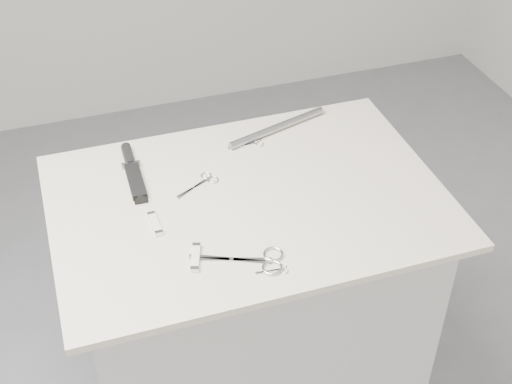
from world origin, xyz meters
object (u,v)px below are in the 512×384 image
object	(u,v)px
sheathed_knife	(132,169)
pocket_knife_a	(155,224)
embroidery_scissors_a	(203,182)
metal_rail	(277,127)
pocket_knife_b	(196,257)
plinth	(249,320)
large_shears	(258,260)
embroidery_scissors_b	(251,144)
tiny_scissors	(276,270)

from	to	relation	value
sheathed_knife	pocket_knife_a	world-z (taller)	sheathed_knife
embroidery_scissors_a	metal_rail	distance (m)	0.32
pocket_knife_b	sheathed_knife	bearing A→B (deg)	29.52
sheathed_knife	plinth	bearing A→B (deg)	-126.80
sheathed_knife	pocket_knife_b	bearing A→B (deg)	-167.39
large_shears	embroidery_scissors_a	world-z (taller)	large_shears
embroidery_scissors_b	tiny_scissors	distance (m)	0.50
embroidery_scissors_b	pocket_knife_a	distance (m)	0.42
plinth	pocket_knife_b	world-z (taller)	pocket_knife_b
large_shears	pocket_knife_b	size ratio (longest dim) A/B	2.35
plinth	tiny_scissors	bearing A→B (deg)	-93.99
sheathed_knife	pocket_knife_a	size ratio (longest dim) A/B	2.79
large_shears	tiny_scissors	bearing A→B (deg)	-32.12
pocket_knife_a	pocket_knife_b	bearing A→B (deg)	-158.86
embroidery_scissors_a	sheathed_knife	xyz separation A→B (m)	(-0.17, 0.10, 0.01)
pocket_knife_a	metal_rail	world-z (taller)	metal_rail
large_shears	embroidery_scissors_b	bearing A→B (deg)	96.23
tiny_scissors	plinth	bearing A→B (deg)	91.81
embroidery_scissors_b	pocket_knife_b	bearing A→B (deg)	-125.66
sheathed_knife	large_shears	bearing A→B (deg)	-152.71
large_shears	pocket_knife_b	distance (m)	0.14
embroidery_scissors_a	pocket_knife_a	distance (m)	0.20
plinth	pocket_knife_a	xyz separation A→B (m)	(-0.25, -0.03, 0.48)
embroidery_scissors_b	metal_rail	distance (m)	0.10
large_shears	tiny_scissors	size ratio (longest dim) A/B	2.83
large_shears	metal_rail	xyz separation A→B (m)	(0.22, 0.49, 0.01)
embroidery_scissors_b	embroidery_scissors_a	bearing A→B (deg)	-146.09
plinth	metal_rail	xyz separation A→B (m)	(0.17, 0.27, 0.48)
plinth	pocket_knife_b	distance (m)	0.54
embroidery_scissors_b	tiny_scissors	size ratio (longest dim) A/B	1.37
embroidery_scissors_a	embroidery_scissors_b	xyz separation A→B (m)	(0.17, 0.13, -0.00)
embroidery_scissors_b	metal_rail	size ratio (longest dim) A/B	0.32
metal_rail	sheathed_knife	bearing A→B (deg)	-171.48
pocket_knife_a	embroidery_scissors_a	bearing A→B (deg)	-52.96
plinth	embroidery_scissors_b	world-z (taller)	embroidery_scissors_b
pocket_knife_b	large_shears	bearing A→B (deg)	-93.00
plinth	embroidery_scissors_a	size ratio (longest dim) A/B	7.13
sheathed_knife	embroidery_scissors_b	bearing A→B (deg)	-85.07
plinth	large_shears	bearing A→B (deg)	-102.09
large_shears	tiny_scissors	world-z (taller)	large_shears
plinth	metal_rail	size ratio (longest dim) A/B	2.77
sheathed_knife	metal_rail	size ratio (longest dim) A/B	0.73
tiny_scissors	pocket_knife_a	bearing A→B (deg)	139.70
plinth	sheathed_knife	world-z (taller)	sheathed_knife
tiny_scissors	embroidery_scissors_b	bearing A→B (deg)	84.46
embroidery_scissors_b	pocket_knife_b	distance (m)	0.48
large_shears	tiny_scissors	xyz separation A→B (m)	(0.03, -0.04, -0.00)
tiny_scissors	pocket_knife_b	distance (m)	0.19
embroidery_scissors_a	pocket_knife_b	world-z (taller)	pocket_knife_b
large_shears	embroidery_scissors_a	size ratio (longest dim) A/B	1.69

